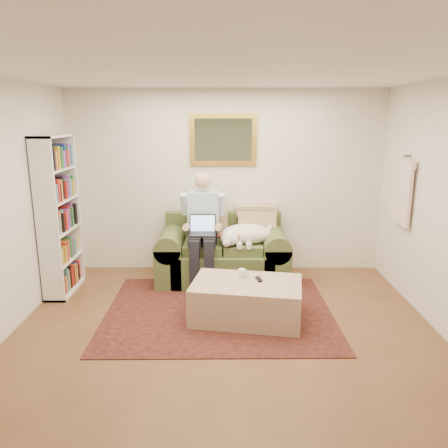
{
  "coord_description": "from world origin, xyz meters",
  "views": [
    {
      "loc": [
        0.01,
        -3.74,
        2.2
      ],
      "look_at": [
        -0.02,
        1.38,
        0.95
      ],
      "focal_mm": 35.0,
      "sensor_mm": 36.0,
      "label": 1
    }
  ],
  "objects_px": {
    "seated_man": "(203,230)",
    "ottoman": "(247,300)",
    "bookshelf": "(59,216)",
    "sleeping_dog": "(247,234)",
    "laptop": "(202,229)",
    "sofa": "(223,258)",
    "coffee_mug": "(242,273)"
  },
  "relations": [
    {
      "from": "sofa",
      "to": "coffee_mug",
      "type": "relative_size",
      "value": 17.77
    },
    {
      "from": "ottoman",
      "to": "laptop",
      "type": "bearing_deg",
      "value": 118.42
    },
    {
      "from": "coffee_mug",
      "to": "sleeping_dog",
      "type": "bearing_deg",
      "value": 84.43
    },
    {
      "from": "seated_man",
      "to": "bookshelf",
      "type": "bearing_deg",
      "value": -171.96
    },
    {
      "from": "sofa",
      "to": "ottoman",
      "type": "height_order",
      "value": "sofa"
    },
    {
      "from": "sofa",
      "to": "laptop",
      "type": "distance_m",
      "value": 0.59
    },
    {
      "from": "coffee_mug",
      "to": "sofa",
      "type": "bearing_deg",
      "value": 101.57
    },
    {
      "from": "bookshelf",
      "to": "ottoman",
      "type": "bearing_deg",
      "value": -19.17
    },
    {
      "from": "sofa",
      "to": "bookshelf",
      "type": "relative_size",
      "value": 0.89
    },
    {
      "from": "sleeping_dog",
      "to": "laptop",
      "type": "bearing_deg",
      "value": -166.36
    },
    {
      "from": "sofa",
      "to": "coffee_mug",
      "type": "xyz_separation_m",
      "value": [
        0.22,
        -1.08,
        0.18
      ]
    },
    {
      "from": "seated_man",
      "to": "bookshelf",
      "type": "relative_size",
      "value": 0.75
    },
    {
      "from": "ottoman",
      "to": "coffee_mug",
      "type": "height_order",
      "value": "coffee_mug"
    },
    {
      "from": "sofa",
      "to": "sleeping_dog",
      "type": "height_order",
      "value": "sofa"
    },
    {
      "from": "seated_man",
      "to": "sleeping_dog",
      "type": "bearing_deg",
      "value": 7.13
    },
    {
      "from": "sleeping_dog",
      "to": "bookshelf",
      "type": "bearing_deg",
      "value": -172.18
    },
    {
      "from": "laptop",
      "to": "bookshelf",
      "type": "xyz_separation_m",
      "value": [
        -1.8,
        -0.19,
        0.22
      ]
    },
    {
      "from": "seated_man",
      "to": "sleeping_dog",
      "type": "distance_m",
      "value": 0.59
    },
    {
      "from": "laptop",
      "to": "bookshelf",
      "type": "distance_m",
      "value": 1.82
    },
    {
      "from": "laptop",
      "to": "coffee_mug",
      "type": "xyz_separation_m",
      "value": [
        0.49,
        -0.85,
        -0.3
      ]
    },
    {
      "from": "laptop",
      "to": "seated_man",
      "type": "bearing_deg",
      "value": 90.0
    },
    {
      "from": "sleeping_dog",
      "to": "ottoman",
      "type": "bearing_deg",
      "value": -92.29
    },
    {
      "from": "sofa",
      "to": "laptop",
      "type": "bearing_deg",
      "value": -138.98
    },
    {
      "from": "ottoman",
      "to": "seated_man",
      "type": "bearing_deg",
      "value": 116.85
    },
    {
      "from": "sleeping_dog",
      "to": "coffee_mug",
      "type": "xyz_separation_m",
      "value": [
        -0.1,
        -0.99,
        -0.2
      ]
    },
    {
      "from": "seated_man",
      "to": "ottoman",
      "type": "height_order",
      "value": "seated_man"
    },
    {
      "from": "laptop",
      "to": "bookshelf",
      "type": "height_order",
      "value": "bookshelf"
    },
    {
      "from": "seated_man",
      "to": "sleeping_dog",
      "type": "relative_size",
      "value": 2.04
    },
    {
      "from": "laptop",
      "to": "coffee_mug",
      "type": "distance_m",
      "value": 1.03
    },
    {
      "from": "sofa",
      "to": "laptop",
      "type": "relative_size",
      "value": 5.15
    },
    {
      "from": "laptop",
      "to": "sleeping_dog",
      "type": "relative_size",
      "value": 0.47
    },
    {
      "from": "seated_man",
      "to": "coffee_mug",
      "type": "relative_size",
      "value": 14.95
    }
  ]
}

